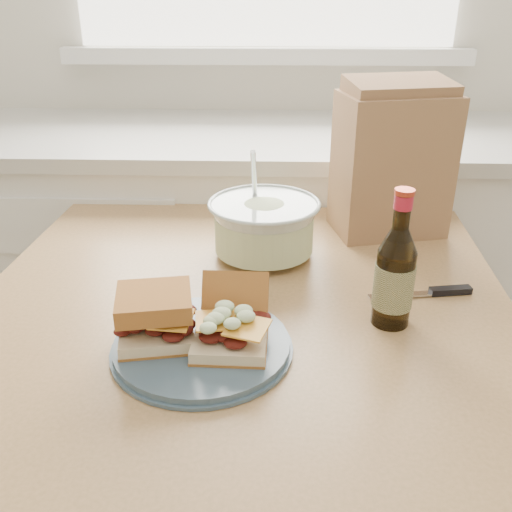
{
  "coord_description": "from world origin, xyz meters",
  "views": [
    {
      "loc": [
        0.03,
        0.01,
        1.35
      ],
      "look_at": [
        0.0,
        0.93,
        0.9
      ],
      "focal_mm": 40.0,
      "sensor_mm": 36.0,
      "label": 1
    }
  ],
  "objects_px": {
    "beer_bottle": "(395,275)",
    "paper_bag": "(392,165)",
    "coleslaw_bowl": "(264,229)",
    "dining_table": "(242,356)",
    "plate": "(202,346)"
  },
  "relations": [
    {
      "from": "dining_table",
      "to": "paper_bag",
      "type": "xyz_separation_m",
      "value": [
        0.32,
        0.34,
        0.28
      ]
    },
    {
      "from": "dining_table",
      "to": "coleslaw_bowl",
      "type": "bearing_deg",
      "value": 82.15
    },
    {
      "from": "plate",
      "to": "beer_bottle",
      "type": "xyz_separation_m",
      "value": [
        0.31,
        0.09,
        0.08
      ]
    },
    {
      "from": "dining_table",
      "to": "coleslaw_bowl",
      "type": "relative_size",
      "value": 4.42
    },
    {
      "from": "beer_bottle",
      "to": "coleslaw_bowl",
      "type": "bearing_deg",
      "value": 152.17
    },
    {
      "from": "dining_table",
      "to": "plate",
      "type": "relative_size",
      "value": 3.7
    },
    {
      "from": "coleslaw_bowl",
      "to": "beer_bottle",
      "type": "bearing_deg",
      "value": -49.14
    },
    {
      "from": "beer_bottle",
      "to": "paper_bag",
      "type": "distance_m",
      "value": 0.41
    },
    {
      "from": "plate",
      "to": "beer_bottle",
      "type": "height_order",
      "value": "beer_bottle"
    },
    {
      "from": "beer_bottle",
      "to": "paper_bag",
      "type": "xyz_separation_m",
      "value": [
        0.06,
        0.4,
        0.07
      ]
    },
    {
      "from": "coleslaw_bowl",
      "to": "plate",
      "type": "bearing_deg",
      "value": -104.4
    },
    {
      "from": "dining_table",
      "to": "paper_bag",
      "type": "relative_size",
      "value": 3.29
    },
    {
      "from": "beer_bottle",
      "to": "paper_bag",
      "type": "relative_size",
      "value": 0.77
    },
    {
      "from": "dining_table",
      "to": "coleslaw_bowl",
      "type": "distance_m",
      "value": 0.27
    },
    {
      "from": "beer_bottle",
      "to": "paper_bag",
      "type": "height_order",
      "value": "paper_bag"
    }
  ]
}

